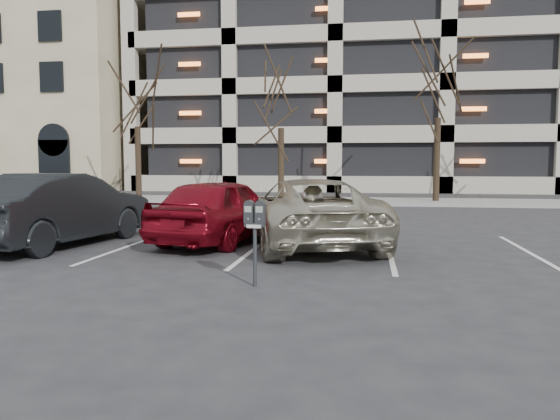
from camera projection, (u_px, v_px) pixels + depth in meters
name	position (u px, v px, depth m)	size (l,w,h in m)	color
ground	(310.00, 271.00, 9.24)	(140.00, 140.00, 0.00)	#28282B
sidewalk	(346.00, 201.00, 24.98)	(80.00, 4.00, 0.12)	gray
stall_lines	(256.00, 247.00, 11.72)	(16.90, 5.20, 0.00)	silver
parking_garage	(521.00, 60.00, 39.86)	(52.00, 20.00, 19.00)	black
tree_a	(136.00, 81.00, 26.04)	(3.47, 3.47, 7.89)	black
tree_b	(281.00, 83.00, 24.97)	(3.33, 3.33, 7.58)	black
tree_c	(439.00, 65.00, 23.83)	(3.70, 3.70, 8.42)	black
parking_meter	(255.00, 222.00, 7.97)	(0.33, 0.16, 1.25)	black
suv_silver	(308.00, 212.00, 11.95)	(3.94, 5.80, 1.48)	beige
car_red	(221.00, 210.00, 12.42)	(1.76, 4.38, 1.49)	maroon
car_dark	(60.00, 209.00, 12.00)	(1.69, 4.84, 1.59)	black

